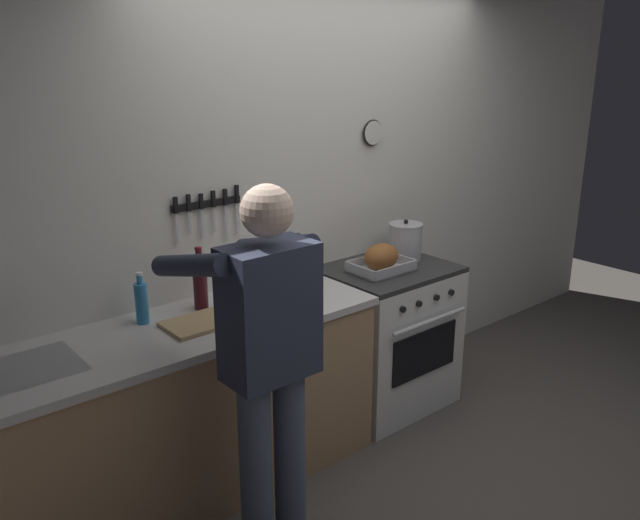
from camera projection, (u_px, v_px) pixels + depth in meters
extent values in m
plane|color=#4C4742|center=(492.00, 489.00, 3.33)|extent=(8.00, 8.00, 0.00)
cube|color=white|center=(322.00, 198.00, 3.92)|extent=(6.00, 0.10, 2.60)
cube|color=black|center=(206.00, 204.00, 3.34)|extent=(0.40, 0.02, 0.04)
cube|color=silver|center=(177.00, 229.00, 3.25)|extent=(0.02, 0.00, 0.16)
cube|color=black|center=(176.00, 205.00, 3.22)|extent=(0.02, 0.02, 0.08)
cube|color=silver|center=(190.00, 223.00, 3.29)|extent=(0.01, 0.00, 0.12)
cube|color=black|center=(188.00, 203.00, 3.26)|extent=(0.02, 0.02, 0.09)
cube|color=silver|center=(202.00, 224.00, 3.34)|extent=(0.02, 0.00, 0.16)
cube|color=black|center=(201.00, 201.00, 3.30)|extent=(0.02, 0.02, 0.08)
cube|color=silver|center=(214.00, 220.00, 3.38)|extent=(0.01, 0.00, 0.13)
cube|color=black|center=(213.00, 199.00, 3.35)|extent=(0.02, 0.02, 0.09)
cube|color=silver|center=(226.00, 223.00, 3.43)|extent=(0.02, 0.00, 0.20)
cube|color=black|center=(225.00, 197.00, 3.39)|extent=(0.02, 0.02, 0.09)
cube|color=silver|center=(238.00, 218.00, 3.47)|extent=(0.02, 0.00, 0.16)
cube|color=black|center=(237.00, 194.00, 3.43)|extent=(0.02, 0.02, 0.10)
cylinder|color=white|center=(372.00, 133.00, 3.97)|extent=(0.14, 0.02, 0.14)
torus|color=black|center=(372.00, 133.00, 3.97)|extent=(0.16, 0.02, 0.16)
cube|color=tan|center=(183.00, 416.00, 3.19)|extent=(2.00, 0.62, 0.86)
cube|color=silver|center=(177.00, 332.00, 3.05)|extent=(2.03, 0.65, 0.04)
cube|color=#B2B5B7|center=(25.00, 381.00, 2.66)|extent=(0.44, 0.36, 0.11)
cube|color=white|center=(386.00, 338.00, 4.05)|extent=(0.76, 0.62, 0.87)
cube|color=black|center=(425.00, 353.00, 3.82)|extent=(0.53, 0.01, 0.28)
cube|color=#2D2D2D|center=(388.00, 270.00, 3.92)|extent=(0.76, 0.62, 0.03)
cylinder|color=black|center=(403.00, 309.00, 3.59)|extent=(0.04, 0.02, 0.04)
cylinder|color=black|center=(419.00, 304.00, 3.67)|extent=(0.04, 0.02, 0.04)
cylinder|color=black|center=(437.00, 298.00, 3.76)|extent=(0.04, 0.02, 0.04)
cylinder|color=black|center=(451.00, 292.00, 3.84)|extent=(0.04, 0.02, 0.04)
cylinder|color=silver|center=(430.00, 321.00, 3.73)|extent=(0.61, 0.02, 0.02)
cylinder|color=#4C566B|center=(256.00, 473.00, 2.76)|extent=(0.14, 0.14, 0.86)
cylinder|color=#4C566B|center=(290.00, 456.00, 2.87)|extent=(0.14, 0.14, 0.86)
cube|color=#2D3347|center=(269.00, 312.00, 2.60)|extent=(0.38, 0.22, 0.56)
sphere|color=beige|center=(267.00, 211.00, 2.47)|extent=(0.21, 0.21, 0.21)
cylinder|color=#2D3347|center=(190.00, 265.00, 2.59)|extent=(0.09, 0.55, 0.22)
cylinder|color=#2D3347|center=(275.00, 246.00, 2.85)|extent=(0.09, 0.55, 0.22)
cube|color=#B7B7BC|center=(381.00, 270.00, 3.84)|extent=(0.34, 0.25, 0.01)
cube|color=#B7B7BC|center=(396.00, 270.00, 3.74)|extent=(0.34, 0.01, 0.05)
cube|color=#B7B7BC|center=(366.00, 260.00, 3.92)|extent=(0.34, 0.01, 0.05)
cube|color=#B7B7BC|center=(360.00, 271.00, 3.72)|extent=(0.01, 0.25, 0.05)
cube|color=#B7B7BC|center=(401.00, 260.00, 3.93)|extent=(0.01, 0.25, 0.05)
ellipsoid|color=#935628|center=(381.00, 257.00, 3.81)|extent=(0.23, 0.17, 0.16)
cylinder|color=#B7B7BC|center=(405.00, 242.00, 4.05)|extent=(0.21, 0.21, 0.21)
cylinder|color=#B2B2B7|center=(406.00, 225.00, 4.01)|extent=(0.21, 0.21, 0.01)
sphere|color=black|center=(406.00, 221.00, 4.01)|extent=(0.03, 0.03, 0.03)
cube|color=tan|center=(203.00, 322.00, 3.09)|extent=(0.36, 0.24, 0.02)
cylinder|color=#338CCC|center=(142.00, 303.00, 3.08)|extent=(0.06, 0.06, 0.20)
cylinder|color=#338CCC|center=(140.00, 280.00, 3.04)|extent=(0.03, 0.03, 0.04)
cylinder|color=white|center=(139.00, 274.00, 3.03)|extent=(0.03, 0.03, 0.01)
cylinder|color=#997F4C|center=(289.00, 276.00, 3.50)|extent=(0.06, 0.06, 0.16)
cylinder|color=#997F4C|center=(288.00, 258.00, 3.47)|extent=(0.03, 0.03, 0.04)
cylinder|color=black|center=(288.00, 254.00, 3.47)|extent=(0.03, 0.03, 0.01)
cylinder|color=#385623|center=(298.00, 262.00, 3.66)|extent=(0.06, 0.06, 0.21)
cylinder|color=#385623|center=(298.00, 240.00, 3.62)|extent=(0.03, 0.03, 0.05)
cylinder|color=black|center=(298.00, 235.00, 3.62)|extent=(0.03, 0.03, 0.01)
cylinder|color=#47141E|center=(200.00, 285.00, 3.24)|extent=(0.07, 0.07, 0.25)
cylinder|color=#47141E|center=(199.00, 255.00, 3.20)|extent=(0.03, 0.03, 0.06)
cylinder|color=maroon|center=(198.00, 249.00, 3.19)|extent=(0.04, 0.04, 0.01)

